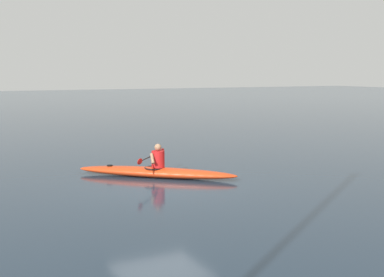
{
  "coord_description": "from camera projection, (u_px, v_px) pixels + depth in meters",
  "views": [
    {
      "loc": [
        5.74,
        13.11,
        3.17
      ],
      "look_at": [
        0.05,
        2.0,
        1.58
      ],
      "focal_mm": 48.98,
      "sensor_mm": 36.0,
      "label": 1
    }
  ],
  "objects": [
    {
      "name": "kayaker",
      "position": [
        157.0,
        158.0,
        15.79
      ],
      "size": [
        1.67,
        1.85,
        0.72
      ],
      "color": "red",
      "rests_on": "kayak"
    },
    {
      "name": "ground_plane",
      "position": [
        161.0,
        187.0,
        14.58
      ],
      "size": [
        160.0,
        160.0,
        0.0
      ],
      "primitive_type": "plane",
      "color": "#1E2D3D"
    },
    {
      "name": "kayak",
      "position": [
        156.0,
        172.0,
        15.86
      ],
      "size": [
        4.21,
        3.87,
        0.31
      ],
      "color": "red",
      "rests_on": "ground"
    }
  ]
}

